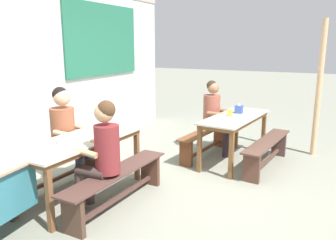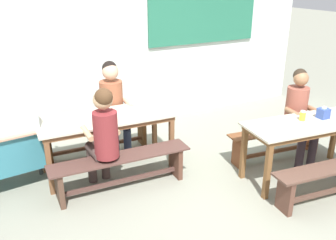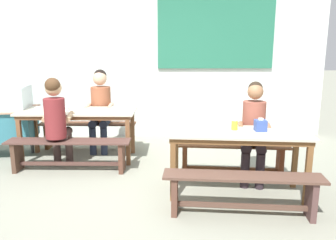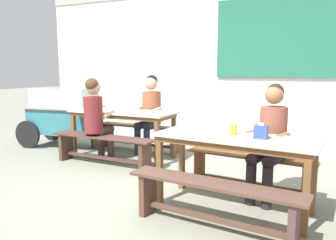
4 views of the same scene
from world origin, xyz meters
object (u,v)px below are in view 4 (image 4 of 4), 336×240
object	(u,v)px
bench_near_front	(213,198)
person_right_near_table	(270,135)
bench_near_back	(249,169)
bench_far_front	(103,146)
food_cart	(64,112)
condiment_jar	(234,129)
person_left_back_turned	(96,115)
tissue_box	(261,132)
dining_table_near	(234,144)
bench_far_back	(140,134)
person_center_facing	(150,108)
soup_bowl	(113,109)
dining_table_far	(123,116)

from	to	relation	value
bench_near_front	person_right_near_table	bearing A→B (deg)	69.55
bench_near_back	person_right_near_table	size ratio (longest dim) A/B	1.18
bench_far_front	food_cart	size ratio (longest dim) A/B	1.01
bench_far_front	condiment_jar	xyz separation A→B (m)	(2.15, -0.73, 0.53)
bench_near_front	person_left_back_turned	world-z (taller)	person_left_back_turned
bench_far_front	tissue_box	xyz separation A→B (m)	(2.44, -0.80, 0.54)
dining_table_near	bench_near_front	xyz separation A→B (m)	(-0.06, -0.54, -0.38)
bench_far_front	bench_near_back	xyz separation A→B (m)	(2.24, -0.27, -0.01)
bench_far_back	bench_far_front	distance (m)	1.09
bench_near_front	condiment_jar	bearing A→B (deg)	86.93
person_right_near_table	condiment_jar	world-z (taller)	person_right_near_table
person_left_back_turned	person_right_near_table	bearing A→B (deg)	-9.69
bench_far_back	bench_far_front	size ratio (longest dim) A/B	0.95
bench_far_front	person_right_near_table	bearing A→B (deg)	-8.57
bench_near_front	person_right_near_table	size ratio (longest dim) A/B	1.28
bench_near_front	condiment_jar	distance (m)	0.82
bench_far_front	food_cart	xyz separation A→B (m)	(-1.41, 0.78, 0.35)
bench_near_front	bench_near_back	bearing A→B (deg)	83.44
person_left_back_turned	bench_far_front	bearing A→B (deg)	-25.16
person_center_facing	bench_far_front	bearing A→B (deg)	-105.88
condiment_jar	soup_bowl	bearing A→B (deg)	150.47
person_left_back_turned	bench_near_front	bearing A→B (deg)	-32.08
dining_table_far	bench_far_front	xyz separation A→B (m)	(-0.02, -0.55, -0.40)
food_cart	soup_bowl	xyz separation A→B (m)	(1.21, -0.18, 0.15)
person_center_facing	food_cart	bearing A→B (deg)	-171.85
dining_table_far	person_center_facing	xyz separation A→B (m)	(0.27, 0.47, 0.08)
bench_far_front	person_center_facing	xyz separation A→B (m)	(0.29, 1.02, 0.48)
dining_table_far	condiment_jar	xyz separation A→B (m)	(2.13, -1.28, 0.14)
dining_table_near	soup_bowl	xyz separation A→B (m)	(-2.38, 1.41, 0.11)
person_left_back_turned	soup_bowl	bearing A→B (deg)	93.54
bench_far_back	person_right_near_table	distance (m)	2.88
bench_near_front	person_center_facing	world-z (taller)	person_center_facing
dining_table_near	bench_near_front	bearing A→B (deg)	-96.56
food_cart	person_center_facing	distance (m)	1.72
dining_table_far	food_cart	distance (m)	1.45
bench_near_front	soup_bowl	distance (m)	3.07
bench_far_front	person_right_near_table	size ratio (longest dim) A/B	1.34
dining_table_near	food_cart	xyz separation A→B (m)	(-3.59, 1.59, -0.04)
dining_table_far	soup_bowl	bearing A→B (deg)	165.94
dining_table_near	bench_near_front	size ratio (longest dim) A/B	1.03
condiment_jar	soup_bowl	xyz separation A→B (m)	(-2.35, 1.33, -0.04)
food_cart	person_right_near_table	size ratio (longest dim) A/B	1.33
bench_near_back	person_center_facing	bearing A→B (deg)	146.59
bench_far_back	tissue_box	xyz separation A→B (m)	(2.39, -1.89, 0.54)
bench_far_back	food_cart	xyz separation A→B (m)	(-1.46, -0.32, 0.35)
tissue_box	condiment_jar	size ratio (longest dim) A/B	1.22
bench_far_front	condiment_jar	distance (m)	2.33
bench_near_back	bench_near_front	size ratio (longest dim) A/B	0.92
bench_far_front	dining_table_far	bearing A→B (deg)	87.52
dining_table_far	bench_far_back	size ratio (longest dim) A/B	1.09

